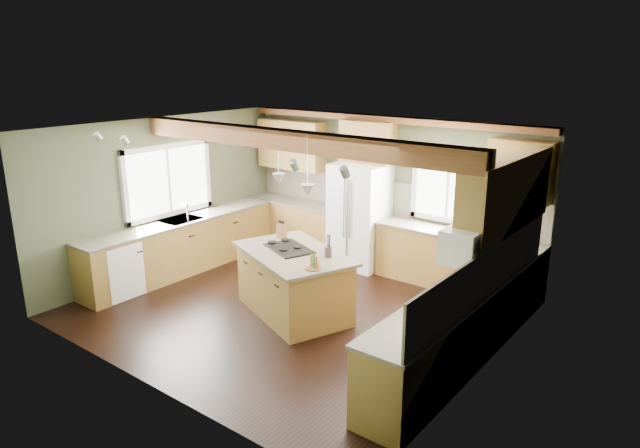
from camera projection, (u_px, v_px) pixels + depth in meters
The scene contains 37 objects.
floor at pixel (294, 310), 8.27m from camera, with size 5.60×5.60×0.00m, color black.
ceiling at pixel (291, 130), 7.54m from camera, with size 5.60×5.60×0.00m, color silver.
wall_back at pixel (387, 192), 9.81m from camera, with size 5.60×5.60×0.00m, color #4C543C.
wall_left at pixel (165, 195), 9.55m from camera, with size 5.00×5.00×0.00m, color #4C543C.
wall_right at pixel (487, 268), 6.26m from camera, with size 5.00×5.00×0.00m, color #4C543C.
ceiling_beam at pixel (288, 140), 7.52m from camera, with size 5.55×0.26×0.26m, color #572F18.
soffit_trim at pixel (386, 119), 9.38m from camera, with size 5.55×0.20×0.10m, color #572F18.
backsplash_back at pixel (386, 197), 9.82m from camera, with size 5.58×0.03×0.58m, color brown.
backsplash_right at pixel (487, 274), 6.34m from camera, with size 0.03×3.70×0.58m, color brown.
base_cab_back_left at pixel (296, 225), 10.87m from camera, with size 2.02×0.60×0.88m, color brown.
counter_back_left at pixel (296, 202), 10.74m from camera, with size 2.06×0.64×0.04m, color #433C31.
base_cab_back_right at pixel (456, 261), 8.94m from camera, with size 2.62×0.60×0.88m, color brown.
counter_back_right at pixel (458, 234), 8.82m from camera, with size 2.66×0.64×0.04m, color #433C31.
base_cab_left at pixel (183, 246), 9.65m from camera, with size 0.60×3.70×0.88m, color brown.
counter_left at pixel (181, 220), 9.52m from camera, with size 0.64×3.74×0.04m, color #433C31.
base_cab_right at pixel (458, 329), 6.72m from camera, with size 0.60×3.70×0.88m, color brown.
counter_right at pixel (461, 293), 6.59m from camera, with size 0.64×3.74×0.04m, color #433C31.
upper_cab_back_left at pixel (292, 145), 10.66m from camera, with size 1.40×0.35×0.90m, color brown.
upper_cab_over_fridge at pixel (368, 142), 9.61m from camera, with size 0.96×0.35×0.70m, color brown.
upper_cab_right at pixel (506, 193), 6.87m from camera, with size 0.35×2.20×0.90m, color brown.
upper_cab_back_corner at pixel (520, 172), 8.14m from camera, with size 0.90×0.35×0.90m, color brown.
window_left at pixel (168, 180), 9.51m from camera, with size 0.04×1.60×1.05m, color white.
window_back at pixel (449, 186), 9.04m from camera, with size 1.10×0.04×1.00m, color white.
sink at pixel (181, 220), 9.52m from camera, with size 0.50×0.65×0.03m, color #262628.
faucet at pixel (188, 214), 9.38m from camera, with size 0.02×0.02×0.28m, color #B2B2B7.
dishwasher at pixel (116, 269), 8.66m from camera, with size 0.60×0.60×0.84m, color white.
oven at pixel (402, 376), 5.74m from camera, with size 0.60×0.72×0.84m, color white.
microwave at pixel (468, 243), 6.28m from camera, with size 0.40×0.70×0.38m, color white.
pendant_left at pixel (279, 179), 7.99m from camera, with size 0.18×0.18×0.16m, color #B2B2B7.
pendant_right at pixel (307, 190), 7.31m from camera, with size 0.18×0.18×0.16m, color #B2B2B7.
refrigerator at pixel (359, 216), 9.81m from camera, with size 0.90×0.74×1.80m, color white.
island at pixel (294, 284), 8.06m from camera, with size 1.66×1.01×0.88m, color brown.
island_top at pixel (293, 253), 7.93m from camera, with size 1.77×1.12×0.04m, color #433C31.
cooktop at pixel (289, 249), 8.03m from camera, with size 0.72×0.48×0.02m, color black.
knife_block at pixel (282, 231), 8.51m from camera, with size 0.13×0.10×0.22m, color brown.
utensil_crock at pixel (328, 252), 7.72m from camera, with size 0.11×0.11×0.14m, color #433935.
bottle_tray at pixel (313, 261), 7.27m from camera, with size 0.22×0.22×0.20m, color brown, non-canonical shape.
Camera 1 is at (4.94, -5.77, 3.52)m, focal length 32.00 mm.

